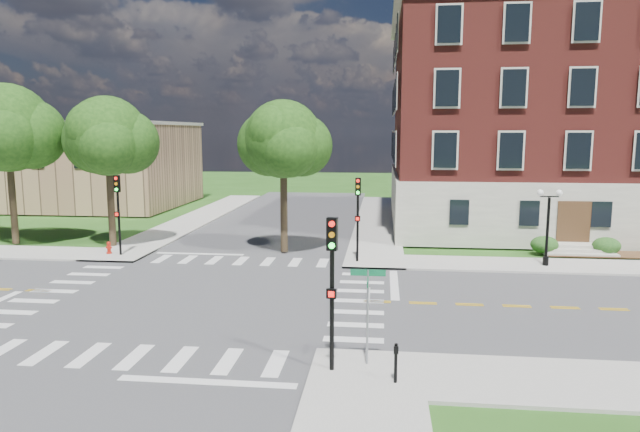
# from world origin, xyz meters

# --- Properties ---
(ground) EXTENTS (160.00, 160.00, 0.00)m
(ground) POSITION_xyz_m (0.00, 0.00, 0.00)
(ground) COLOR #244D15
(ground) RESTS_ON ground
(road_ew) EXTENTS (90.00, 12.00, 0.01)m
(road_ew) POSITION_xyz_m (0.00, 0.00, 0.01)
(road_ew) COLOR #3D3D3F
(road_ew) RESTS_ON ground
(road_ns) EXTENTS (12.00, 90.00, 0.01)m
(road_ns) POSITION_xyz_m (0.00, 0.00, 0.01)
(road_ns) COLOR #3D3D3F
(road_ns) RESTS_ON ground
(sidewalk_ne) EXTENTS (34.00, 34.00, 0.12)m
(sidewalk_ne) POSITION_xyz_m (15.38, 15.38, 0.06)
(sidewalk_ne) COLOR #9E9B93
(sidewalk_ne) RESTS_ON ground
(sidewalk_nw) EXTENTS (34.00, 34.00, 0.12)m
(sidewalk_nw) POSITION_xyz_m (-15.38, 15.38, 0.06)
(sidewalk_nw) COLOR #9E9B93
(sidewalk_nw) RESTS_ON ground
(crosswalk_east) EXTENTS (2.20, 10.20, 0.02)m
(crosswalk_east) POSITION_xyz_m (7.20, 0.00, 0.00)
(crosswalk_east) COLOR silver
(crosswalk_east) RESTS_ON ground
(stop_bar_east) EXTENTS (0.40, 5.50, 0.00)m
(stop_bar_east) POSITION_xyz_m (8.80, 3.00, 0.00)
(stop_bar_east) COLOR silver
(stop_bar_east) RESTS_ON ground
(main_building) EXTENTS (30.60, 22.40, 16.50)m
(main_building) POSITION_xyz_m (24.00, 21.99, 8.34)
(main_building) COLOR #A29E8F
(main_building) RESTS_ON ground
(secondary_building) EXTENTS (20.40, 15.40, 8.30)m
(secondary_building) POSITION_xyz_m (-22.00, 30.00, 4.28)
(secondary_building) COLOR #8E694E
(secondary_building) RESTS_ON ground
(tree_b) EXTENTS (5.70, 5.70, 10.45)m
(tree_b) POSITION_xyz_m (-16.01, 10.14, 7.70)
(tree_b) COLOR #322719
(tree_b) RESTS_ON ground
(tree_c) EXTENTS (5.05, 5.05, 9.61)m
(tree_c) POSITION_xyz_m (-9.27, 10.20, 7.17)
(tree_c) COLOR #322719
(tree_c) RESTS_ON ground
(tree_d) EXTENTS (4.72, 4.72, 9.27)m
(tree_d) POSITION_xyz_m (2.14, 9.63, 6.99)
(tree_d) COLOR #322719
(tree_d) RESTS_ON ground
(traffic_signal_se) EXTENTS (0.35, 0.39, 4.80)m
(traffic_signal_se) POSITION_xyz_m (6.67, -7.73, 3.19)
(traffic_signal_se) COLOR black
(traffic_signal_se) RESTS_ON ground
(traffic_signal_ne) EXTENTS (0.33, 0.37, 4.80)m
(traffic_signal_ne) POSITION_xyz_m (6.77, 7.41, 3.19)
(traffic_signal_ne) COLOR black
(traffic_signal_ne) RESTS_ON ground
(traffic_signal_nw) EXTENTS (0.34, 0.38, 4.80)m
(traffic_signal_nw) POSITION_xyz_m (-7.51, 7.56, 3.19)
(traffic_signal_nw) COLOR black
(traffic_signal_nw) RESTS_ON ground
(twin_lamp_west) EXTENTS (1.36, 0.36, 4.23)m
(twin_lamp_west) POSITION_xyz_m (17.22, 7.58, 2.52)
(twin_lamp_west) COLOR black
(twin_lamp_west) RESTS_ON ground
(street_sign_pole) EXTENTS (1.10, 1.10, 3.10)m
(street_sign_pole) POSITION_xyz_m (7.76, -7.17, 2.31)
(street_sign_pole) COLOR gray
(street_sign_pole) RESTS_ON ground
(push_button_post) EXTENTS (0.14, 0.21, 1.20)m
(push_button_post) POSITION_xyz_m (8.63, -8.45, 0.80)
(push_button_post) COLOR black
(push_button_post) RESTS_ON ground
(fire_hydrant) EXTENTS (0.35, 0.35, 0.75)m
(fire_hydrant) POSITION_xyz_m (-8.36, 7.80, 0.46)
(fire_hydrant) COLOR #B11A0D
(fire_hydrant) RESTS_ON ground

